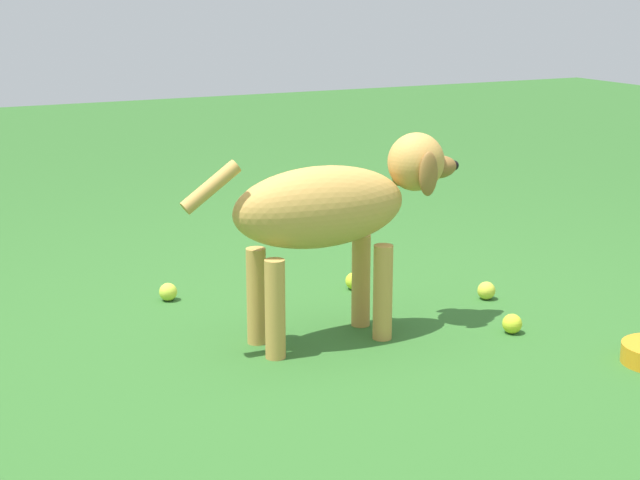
# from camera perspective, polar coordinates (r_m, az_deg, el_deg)

# --- Properties ---
(ground) EXTENTS (14.00, 14.00, 0.00)m
(ground) POSITION_cam_1_polar(r_m,az_deg,el_deg) (3.16, 0.23, -6.27)
(ground) COLOR #2D6026
(dog) EXTENTS (0.23, 0.98, 0.66)m
(dog) POSITION_cam_1_polar(r_m,az_deg,el_deg) (3.13, 0.94, 1.83)
(dog) COLOR #C69347
(dog) RESTS_ON ground
(tennis_ball_0) EXTENTS (0.07, 0.07, 0.07)m
(tennis_ball_0) POSITION_cam_1_polar(r_m,az_deg,el_deg) (3.65, -8.78, -2.99)
(tennis_ball_0) COLOR #CCDC3F
(tennis_ball_0) RESTS_ON ground
(tennis_ball_1) EXTENTS (0.07, 0.07, 0.07)m
(tennis_ball_1) POSITION_cam_1_polar(r_m,az_deg,el_deg) (3.34, 11.06, -4.78)
(tennis_ball_1) COLOR #CBD62C
(tennis_ball_1) RESTS_ON ground
(tennis_ball_2) EXTENTS (0.07, 0.07, 0.07)m
(tennis_ball_2) POSITION_cam_1_polar(r_m,az_deg,el_deg) (3.68, 9.60, -2.90)
(tennis_ball_2) COLOR #D2D43B
(tennis_ball_2) RESTS_ON ground
(tennis_ball_3) EXTENTS (0.07, 0.07, 0.07)m
(tennis_ball_3) POSITION_cam_1_polar(r_m,az_deg,el_deg) (3.74, 1.98, -2.38)
(tennis_ball_3) COLOR #C4DC2C
(tennis_ball_3) RESTS_ON ground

